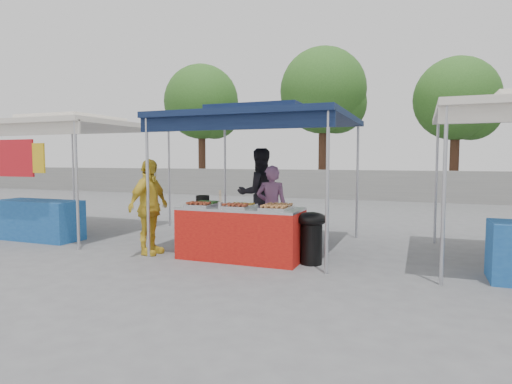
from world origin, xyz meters
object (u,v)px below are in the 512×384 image
(vendor_table, at_px, (241,233))
(helper_man, at_px, (259,194))
(cooking_pot, at_px, (203,199))
(vendor_woman, at_px, (272,207))
(wok_burner, at_px, (311,233))
(customer_person, at_px, (149,207))

(vendor_table, height_order, helper_man, helper_man)
(helper_man, bearing_deg, vendor_table, 62.72)
(cooking_pot, height_order, vendor_woman, vendor_woman)
(cooking_pot, height_order, wok_burner, cooking_pot)
(vendor_table, distance_m, customer_person, 1.66)
(cooking_pot, bearing_deg, helper_man, 69.30)
(vendor_table, distance_m, helper_man, 1.85)
(helper_man, xyz_separation_m, customer_person, (-1.26, -1.98, -0.11))
(helper_man, height_order, customer_person, helper_man)
(cooking_pot, distance_m, helper_man, 1.51)
(wok_burner, height_order, helper_man, helper_man)
(wok_burner, height_order, customer_person, customer_person)
(vendor_table, relative_size, wok_burner, 2.43)
(vendor_table, bearing_deg, cooking_pot, 159.06)
(vendor_woman, distance_m, customer_person, 2.17)
(vendor_table, xyz_separation_m, helper_man, (-0.33, 1.75, 0.50))
(cooking_pot, bearing_deg, wok_burner, -6.99)
(vendor_table, distance_m, wok_burner, 1.16)
(cooking_pot, relative_size, wok_burner, 0.29)
(cooking_pot, distance_m, customer_person, 0.93)
(wok_burner, xyz_separation_m, vendor_woman, (-0.96, 0.89, 0.27))
(vendor_table, bearing_deg, vendor_woman, 78.31)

